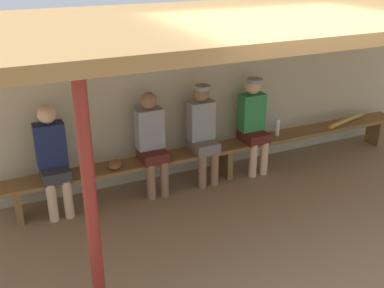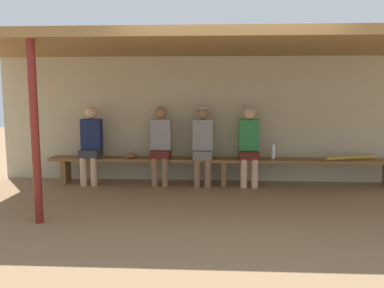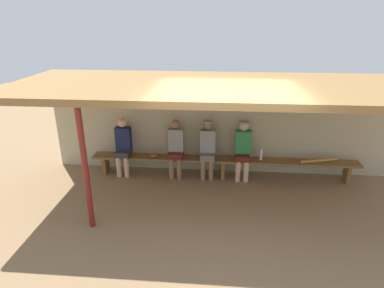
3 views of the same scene
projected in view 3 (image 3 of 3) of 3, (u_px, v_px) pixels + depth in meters
ground_plane at (223, 214)px, 6.14m from camera, size 24.00×24.00×0.00m
back_wall at (224, 126)px, 7.59m from camera, size 8.00×0.20×2.20m
dugout_roof at (227, 87)px, 5.96m from camera, size 8.00×2.80×0.12m
support_post at (85, 170)px, 5.41m from camera, size 0.10×0.10×2.20m
bench at (223, 162)px, 7.43m from camera, size 6.00×0.36×0.46m
player_shirtless_tan at (123, 144)px, 7.49m from camera, size 0.34×0.42×1.34m
player_near_post at (208, 146)px, 7.33m from camera, size 0.34×0.42×1.34m
player_rightmost at (243, 147)px, 7.27m from camera, size 0.34×0.42×1.34m
player_middle at (176, 146)px, 7.40m from camera, size 0.34×0.42×1.34m
water_bottle_green at (261, 155)px, 7.31m from camera, size 0.06×0.06×0.25m
baseball_glove_worn at (154, 155)px, 7.48m from camera, size 0.26×0.29×0.09m
baseball_bat at (319, 161)px, 7.23m from camera, size 0.87×0.30×0.07m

